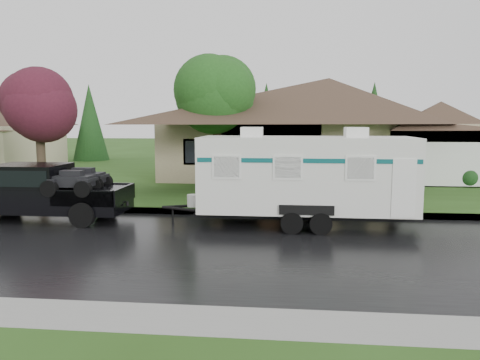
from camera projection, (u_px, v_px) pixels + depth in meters
The scene contains 10 objects.
ground at pixel (298, 231), 14.18m from camera, with size 140.00×140.00×0.00m, color #294B17.
road at pixel (299, 248), 12.21m from camera, with size 140.00×8.00×0.01m, color black.
curb at pixel (296, 214), 16.39m from camera, with size 140.00×0.50×0.15m, color gray.
lawn at pixel (293, 173), 28.97m from camera, with size 140.00×26.00×0.15m, color #294B17.
house_main at pixel (334, 116), 27.15m from camera, with size 19.44×10.80×6.90m.
tree_left_green at pixel (217, 96), 22.04m from camera, with size 3.76×3.76×6.22m.
tree_red at pixel (39, 107), 20.54m from camera, with size 3.27×3.27×5.40m.
shrub_row at pixel (335, 175), 23.07m from camera, with size 13.60×1.00×1.00m.
pickup_truck at pixel (39, 190), 15.59m from camera, with size 5.63×2.14×1.88m.
travel_trailer at pixel (306, 174), 14.61m from camera, with size 6.95×2.44×3.12m.
Camera 1 is at (-0.33, -13.98, 3.34)m, focal length 35.00 mm.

